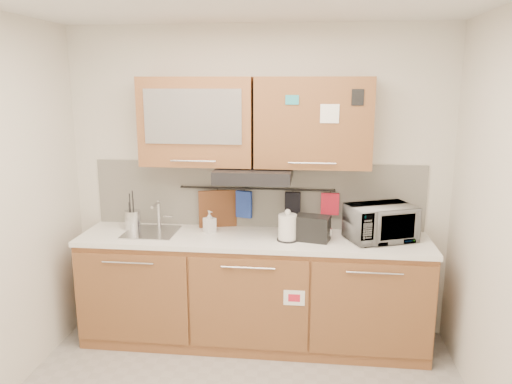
# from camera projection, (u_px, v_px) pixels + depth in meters

# --- Properties ---
(wall_back) EXTENTS (3.20, 0.00, 3.20)m
(wall_back) POSITION_uv_depth(u_px,v_px,m) (257.00, 183.00, 4.24)
(wall_back) COLOR silver
(wall_back) RESTS_ON ground
(base_cabinet) EXTENTS (2.80, 0.64, 0.88)m
(base_cabinet) POSITION_uv_depth(u_px,v_px,m) (253.00, 296.00, 4.13)
(base_cabinet) COLOR #9B6337
(base_cabinet) RESTS_ON floor
(countertop) EXTENTS (2.82, 0.62, 0.04)m
(countertop) POSITION_uv_depth(u_px,v_px,m) (253.00, 239.00, 4.02)
(countertop) COLOR white
(countertop) RESTS_ON base_cabinet
(backsplash) EXTENTS (2.80, 0.02, 0.56)m
(backsplash) POSITION_uv_depth(u_px,v_px,m) (257.00, 195.00, 4.25)
(backsplash) COLOR silver
(backsplash) RESTS_ON countertop
(upper_cabinets) EXTENTS (1.82, 0.37, 0.70)m
(upper_cabinets) POSITION_uv_depth(u_px,v_px,m) (254.00, 122.00, 3.95)
(upper_cabinets) COLOR #9B6337
(upper_cabinets) RESTS_ON wall_back
(range_hood) EXTENTS (0.60, 0.46, 0.10)m
(range_hood) POSITION_uv_depth(u_px,v_px,m) (254.00, 174.00, 3.97)
(range_hood) COLOR black
(range_hood) RESTS_ON upper_cabinets
(sink) EXTENTS (0.42, 0.40, 0.26)m
(sink) POSITION_uv_depth(u_px,v_px,m) (152.00, 232.00, 4.13)
(sink) COLOR silver
(sink) RESTS_ON countertop
(utensil_rail) EXTENTS (1.30, 0.02, 0.02)m
(utensil_rail) POSITION_uv_depth(u_px,v_px,m) (257.00, 189.00, 4.20)
(utensil_rail) COLOR black
(utensil_rail) RESTS_ON backsplash
(utensil_crock) EXTENTS (0.15, 0.15, 0.33)m
(utensil_crock) POSITION_uv_depth(u_px,v_px,m) (133.00, 220.00, 4.19)
(utensil_crock) COLOR silver
(utensil_crock) RESTS_ON countertop
(kettle) EXTENTS (0.19, 0.18, 0.25)m
(kettle) POSITION_uv_depth(u_px,v_px,m) (288.00, 228.00, 3.90)
(kettle) COLOR silver
(kettle) RESTS_ON countertop
(toaster) EXTENTS (0.29, 0.21, 0.20)m
(toaster) POSITION_uv_depth(u_px,v_px,m) (313.00, 228.00, 3.90)
(toaster) COLOR black
(toaster) RESTS_ON countertop
(microwave) EXTENTS (0.60, 0.51, 0.28)m
(microwave) POSITION_uv_depth(u_px,v_px,m) (380.00, 223.00, 3.91)
(microwave) COLOR #999999
(microwave) RESTS_ON countertop
(soap_bottle) EXTENTS (0.12, 0.12, 0.18)m
(soap_bottle) POSITION_uv_depth(u_px,v_px,m) (210.00, 222.00, 4.12)
(soap_bottle) COLOR #999999
(soap_bottle) RESTS_ON countertop
(cutting_board) EXTENTS (0.32, 0.12, 0.40)m
(cutting_board) POSITION_uv_depth(u_px,v_px,m) (218.00, 213.00, 4.27)
(cutting_board) COLOR brown
(cutting_board) RESTS_ON utensil_rail
(oven_mitt) EXTENTS (0.14, 0.07, 0.23)m
(oven_mitt) POSITION_uv_depth(u_px,v_px,m) (244.00, 204.00, 4.22)
(oven_mitt) COLOR #203894
(oven_mitt) RESTS_ON utensil_rail
(dark_pouch) EXTENTS (0.13, 0.05, 0.20)m
(dark_pouch) POSITION_uv_depth(u_px,v_px,m) (293.00, 204.00, 4.17)
(dark_pouch) COLOR black
(dark_pouch) RESTS_ON utensil_rail
(pot_holder) EXTENTS (0.15, 0.02, 0.18)m
(pot_holder) POSITION_uv_depth(u_px,v_px,m) (330.00, 204.00, 4.14)
(pot_holder) COLOR red
(pot_holder) RESTS_ON utensil_rail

